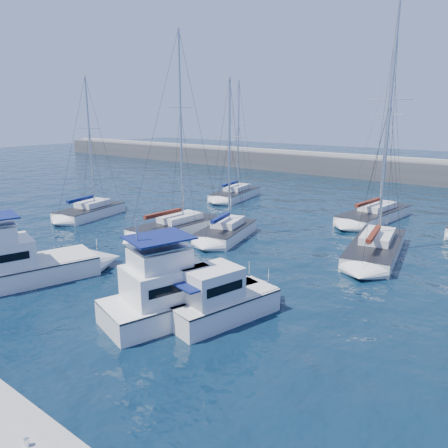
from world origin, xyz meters
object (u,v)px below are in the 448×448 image
Objects in this scene: sailboat_mid_c at (226,232)px; sailboat_back_b at (374,215)px; motor_yacht_stbd_inner at (175,294)px; sailboat_mid_a at (90,211)px; motor_yacht_stbd_outer at (220,302)px; sailboat_back_a at (235,194)px; sailboat_mid_b at (176,227)px; sailboat_mid_d at (376,247)px; motor_yacht_port_inner at (7,267)px.

sailboat_mid_c is 15.41m from sailboat_back_b.
sailboat_mid_a is at bearing 171.09° from motor_yacht_stbd_inner.
sailboat_mid_c is at bearing 139.96° from motor_yacht_stbd_outer.
sailboat_back_a reaches higher than sailboat_mid_c.
sailboat_mid_b is (-12.87, 10.20, -0.40)m from motor_yacht_stbd_outer.
sailboat_mid_d is (2.53, 14.89, -0.41)m from motor_yacht_stbd_outer.
sailboat_mid_c is 0.74× the size of sailboat_mid_d.
sailboat_back_a is (-5.18, 15.36, -0.03)m from sailboat_mid_b.
sailboat_back_b is (11.54, 29.39, -0.62)m from motor_yacht_port_inner.
motor_yacht_stbd_outer is 15.11m from sailboat_mid_d.
motor_yacht_stbd_outer is at bearing -68.03° from sailboat_mid_c.
sailboat_back_b is (22.53, 15.85, -0.00)m from sailboat_mid_a.
motor_yacht_stbd_inner is 2.29m from motor_yacht_stbd_outer.
motor_yacht_stbd_inner is 31.03m from sailboat_back_a.
sailboat_mid_d is (4.57, 15.92, -0.60)m from motor_yacht_stbd_inner.
sailboat_back_b reaches higher than motor_yacht_port_inner.
motor_yacht_stbd_inner is 0.51× the size of sailboat_mid_b.
sailboat_back_b is at bearing 46.77° from sailboat_mid_c.
motor_yacht_stbd_outer is 0.45× the size of sailboat_mid_a.
sailboat_back_a is (-5.30, 29.80, -0.62)m from motor_yacht_port_inner.
motor_yacht_port_inner is at bearing -139.32° from sailboat_mid_d.
sailboat_mid_a is (-21.69, 10.32, -0.61)m from motor_yacht_stbd_inner.
sailboat_mid_b is 1.29× the size of sailboat_mid_c.
sailboat_back_b is at bearing 104.70° from motor_yacht_stbd_inner.
motor_yacht_port_inner and motor_yacht_stbd_inner have the same top height.
sailboat_mid_d is at bearing 90.52° from motor_yacht_stbd_inner.
motor_yacht_stbd_outer is at bearing -64.40° from sailboat_back_a.
motor_yacht_port_inner is 0.62× the size of sailboat_back_b.
motor_yacht_stbd_inner is 0.54× the size of sailboat_back_b.
motor_yacht_stbd_inner is at bearing -139.79° from motor_yacht_stbd_outer.
sailboat_back_a is at bearing 109.57° from sailboat_mid_c.
sailboat_back_a reaches higher than sailboat_mid_a.
sailboat_mid_d is 23.17m from sailboat_back_a.
motor_yacht_stbd_inner reaches higher than motor_yacht_stbd_outer.
motor_yacht_stbd_outer is 0.39× the size of sailboat_back_b.
sailboat_mid_c is at bearing -65.51° from sailboat_back_a.
motor_yacht_port_inner is 17.45m from sailboat_mid_a.
sailboat_mid_b is (-0.13, 14.44, -0.59)m from motor_yacht_port_inner.
sailboat_mid_a is 0.98× the size of sailboat_back_a.
sailboat_mid_c is 0.82× the size of sailboat_back_b.
sailboat_mid_b is 18.96m from sailboat_back_b.
sailboat_back_a is 16.84m from sailboat_back_b.
sailboat_mid_d is (15.39, 4.69, -0.00)m from sailboat_mid_b.
motor_yacht_port_inner is at bearing -62.32° from sailboat_mid_a.
sailboat_back_b is (0.84, 26.17, -0.62)m from motor_yacht_stbd_inner.
sailboat_mid_d is at bearing -37.03° from sailboat_back_a.
sailboat_mid_b is at bearing -121.79° from sailboat_back_b.
sailboat_mid_b reaches higher than motor_yacht_port_inner.
sailboat_back_b reaches higher than motor_yacht_stbd_outer.
motor_yacht_port_inner is at bearing -146.75° from motor_yacht_stbd_inner.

